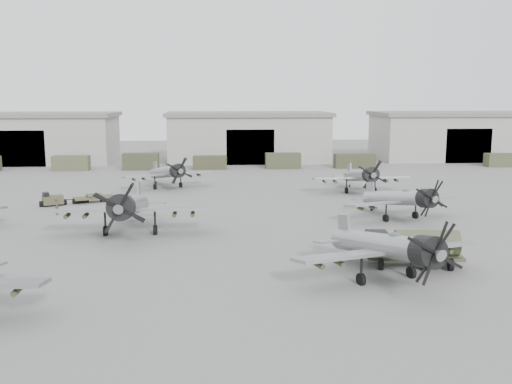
# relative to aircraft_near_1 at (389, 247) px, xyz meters

# --- Properties ---
(ground) EXTENTS (220.00, 220.00, 0.00)m
(ground) POSITION_rel_aircraft_near_1_xyz_m (-4.90, 7.09, -2.26)
(ground) COLOR #5F5F5D
(ground) RESTS_ON ground
(hangar_left) EXTENTS (29.00, 14.80, 8.70)m
(hangar_left) POSITION_rel_aircraft_near_1_xyz_m (-42.90, 69.05, 2.11)
(hangar_left) COLOR #9A9B91
(hangar_left) RESTS_ON ground
(hangar_center) EXTENTS (29.00, 14.80, 8.70)m
(hangar_center) POSITION_rel_aircraft_near_1_xyz_m (-4.90, 69.05, 2.11)
(hangar_center) COLOR #9A9B91
(hangar_center) RESTS_ON ground
(hangar_right) EXTENTS (29.00, 14.80, 8.70)m
(hangar_right) POSITION_rel_aircraft_near_1_xyz_m (33.10, 69.05, 2.11)
(hangar_right) COLOR #9A9B91
(hangar_right) RESTS_ON ground
(support_truck_1) EXTENTS (5.64, 2.20, 2.31)m
(support_truck_1) POSITION_rel_aircraft_near_1_xyz_m (-33.49, 57.09, -1.11)
(support_truck_1) COLOR #484B31
(support_truck_1) RESTS_ON ground
(support_truck_2) EXTENTS (5.60, 2.20, 2.63)m
(support_truck_2) POSITION_rel_aircraft_near_1_xyz_m (-22.62, 57.09, -0.95)
(support_truck_2) COLOR #353A26
(support_truck_2) RESTS_ON ground
(support_truck_3) EXTENTS (5.38, 2.20, 2.11)m
(support_truck_3) POSITION_rel_aircraft_near_1_xyz_m (-11.72, 57.09, -1.20)
(support_truck_3) COLOR #383825
(support_truck_3) RESTS_ON ground
(support_truck_4) EXTENTS (5.63, 2.20, 2.49)m
(support_truck_4) POSITION_rel_aircraft_near_1_xyz_m (0.06, 57.09, -1.02)
(support_truck_4) COLOR #393E28
(support_truck_4) RESTS_ON ground
(support_truck_5) EXTENTS (6.60, 2.20, 2.29)m
(support_truck_5) POSITION_rel_aircraft_near_1_xyz_m (11.80, 57.09, -1.11)
(support_truck_5) COLOR #373925
(support_truck_5) RESTS_ON ground
(support_truck_7) EXTENTS (5.13, 2.20, 2.17)m
(support_truck_7) POSITION_rel_aircraft_near_1_xyz_m (36.47, 57.09, -1.18)
(support_truck_7) COLOR #40462D
(support_truck_7) RESTS_ON ground
(aircraft_near_1) EXTENTS (12.42, 11.19, 4.97)m
(aircraft_near_1) POSITION_rel_aircraft_near_1_xyz_m (0.00, 0.00, 0.00)
(aircraft_near_1) COLOR gray
(aircraft_near_1) RESTS_ON ground
(aircraft_mid_1) EXTENTS (13.60, 12.24, 5.48)m
(aircraft_mid_1) POSITION_rel_aircraft_near_1_xyz_m (-17.98, 13.41, 0.23)
(aircraft_mid_1) COLOR gray
(aircraft_mid_1) RESTS_ON ground
(aircraft_mid_2) EXTENTS (11.30, 10.19, 4.55)m
(aircraft_mid_2) POSITION_rel_aircraft_near_1_xyz_m (6.67, 17.62, -0.19)
(aircraft_mid_2) COLOR #999BA2
(aircraft_mid_2) RESTS_ON ground
(aircraft_far_0) EXTENTS (11.07, 10.04, 4.54)m
(aircraft_far_0) POSITION_rel_aircraft_near_1_xyz_m (-16.78, 37.96, -0.20)
(aircraft_far_0) COLOR #919499
(aircraft_far_0) RESTS_ON ground
(aircraft_far_1) EXTENTS (11.70, 10.53, 4.68)m
(aircraft_far_1) POSITION_rel_aircraft_near_1_xyz_m (6.66, 32.77, -0.13)
(aircraft_far_1) COLOR #95979D
(aircraft_far_1) RESTS_ON ground
(fuel_tanker) EXTENTS (6.69, 2.83, 2.51)m
(fuel_tanker) POSITION_rel_aircraft_near_1_xyz_m (2.68, 3.30, -0.82)
(fuel_tanker) COLOR #40462E
(fuel_tanker) RESTS_ON ground
(tug_trailer) EXTENTS (7.49, 4.43, 1.53)m
(tug_trailer) POSITION_rel_aircraft_near_1_xyz_m (-26.63, 27.97, -1.69)
(tug_trailer) COLOR #42402B
(tug_trailer) RESTS_ON ground
(ground_crew) EXTENTS (0.46, 0.66, 1.71)m
(ground_crew) POSITION_rel_aircraft_near_1_xyz_m (-26.41, 22.47, -1.40)
(ground_crew) COLOR #41402A
(ground_crew) RESTS_ON ground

